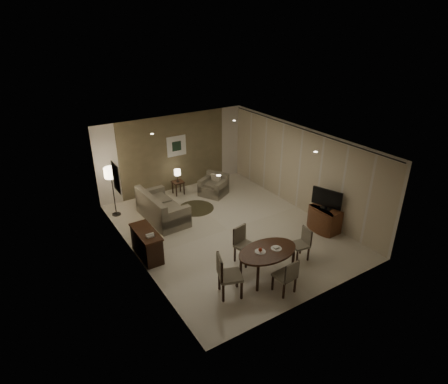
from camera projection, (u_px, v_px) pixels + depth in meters
room_shell at (220, 183)px, 10.76m from camera, size 5.50×7.00×2.70m
taupe_accent at (174, 153)px, 13.11m from camera, size 3.96×0.03×2.70m
curtain_wall at (299, 170)px, 11.76m from camera, size 0.08×6.70×2.58m
curtain_rod at (303, 129)px, 11.20m from camera, size 0.03×6.80×0.03m
art_back_frame at (176, 146)px, 13.04m from camera, size 0.72×0.03×0.72m
art_back_canvas at (177, 146)px, 13.02m from camera, size 0.34×0.01×0.34m
art_left_frame at (116, 178)px, 9.84m from camera, size 0.03×0.60×0.80m
art_left_canvas at (117, 178)px, 9.85m from camera, size 0.01×0.46×0.64m
downlight_nl at (219, 175)px, 7.83m from camera, size 0.10×0.10×0.01m
downlight_nr at (316, 152)px, 9.18m from camera, size 0.10×0.10×0.01m
downlight_fl at (152, 134)px, 10.58m from camera, size 0.10×0.10×0.01m
downlight_fr at (234, 121)px, 11.93m from camera, size 0.10×0.10×0.01m
console_desk at (147, 244)px, 9.66m from camera, size 0.48×1.20×0.75m
telephone at (150, 235)px, 9.25m from camera, size 0.20×0.14×0.09m
tv_cabinet at (325, 219)px, 10.89m from camera, size 0.48×0.90×0.70m
flat_tv at (327, 199)px, 10.60m from camera, size 0.36×0.85×0.60m
dining_table at (267, 263)px, 8.94m from camera, size 1.53×0.95×0.72m
chair_near at (284, 275)px, 8.39m from camera, size 0.46×0.46×0.89m
chair_far at (246, 246)px, 9.41m from camera, size 0.55×0.55×0.95m
chair_left at (230, 275)px, 8.26m from camera, size 0.64×0.64×1.04m
chair_right at (300, 245)px, 9.54m from camera, size 0.47×0.47×0.85m
plate_a at (260, 252)px, 8.74m from camera, size 0.26×0.26×0.02m
plate_b at (276, 248)px, 8.85m from camera, size 0.26×0.26×0.02m
fruit_apple at (260, 250)px, 8.71m from camera, size 0.09×0.09×0.09m
napkin at (276, 248)px, 8.84m from camera, size 0.12×0.08×0.03m
round_rug at (196, 208)px, 12.25m from camera, size 1.16×1.16×0.01m
sofa at (162, 206)px, 11.43m from camera, size 1.94×1.04×0.89m
armchair at (213, 185)px, 13.04m from camera, size 1.09×1.11×0.74m
side_table at (178, 188)px, 13.15m from camera, size 0.37×0.37×0.47m
table_lamp at (178, 175)px, 12.94m from camera, size 0.22×0.22×0.50m
floor_lamp at (113, 192)px, 11.53m from camera, size 0.40×0.40×1.60m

